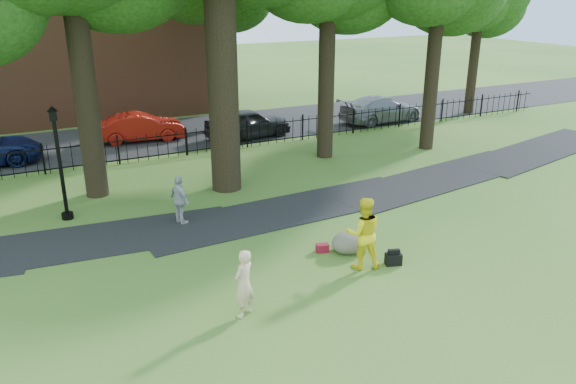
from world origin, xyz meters
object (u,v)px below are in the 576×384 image
woman (244,283)px  boulder (351,240)px  lamppost (60,165)px  man (363,233)px  red_sedan (141,127)px

woman → boulder: 4.44m
woman → lamppost: bearing=-99.2°
boulder → lamppost: size_ratio=0.31×
man → lamppost: (-6.74, 7.27, 0.83)m
woman → boulder: (4.06, 1.73, -0.49)m
boulder → lamppost: (-7.00, 6.30, 1.51)m
woman → lamppost: (-2.94, 8.03, 1.01)m
woman → man: man is taller
woman → man: bearing=162.0°
red_sedan → lamppost: bearing=159.7°
man → boulder: 1.21m
red_sedan → boulder: bearing=-164.0°
boulder → red_sedan: (-2.44, 15.18, 0.36)m
lamppost → red_sedan: lamppost is taller
boulder → lamppost: 9.54m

